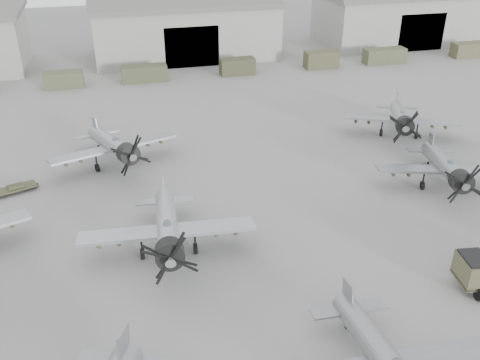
# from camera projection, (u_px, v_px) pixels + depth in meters

# --- Properties ---
(ground) EXTENTS (220.00, 220.00, 0.00)m
(ground) POSITION_uv_depth(u_px,v_px,m) (342.00, 313.00, 33.55)
(ground) COLOR slate
(ground) RESTS_ON ground
(hangar_center) EXTENTS (29.00, 14.80, 8.70)m
(hangar_center) POSITION_uv_depth(u_px,v_px,m) (184.00, 28.00, 84.28)
(hangar_center) COLOR gray
(hangar_center) RESTS_ON ground
(hangar_right) EXTENTS (29.00, 14.80, 8.70)m
(hangar_right) POSITION_uv_depth(u_px,v_px,m) (402.00, 16.00, 92.47)
(hangar_right) COLOR gray
(hangar_right) RESTS_ON ground
(support_truck_2) EXTENTS (5.14, 2.20, 2.14)m
(support_truck_2) POSITION_uv_depth(u_px,v_px,m) (64.00, 80.00, 71.69)
(support_truck_2) COLOR #444930
(support_truck_2) RESTS_ON ground
(support_truck_3) EXTENTS (6.26, 2.20, 2.23)m
(support_truck_3) POSITION_uv_depth(u_px,v_px,m) (144.00, 73.00, 73.99)
(support_truck_3) COLOR #3D422B
(support_truck_3) RESTS_ON ground
(support_truck_4) EXTENTS (4.97, 2.20, 2.30)m
(support_truck_4) POSITION_uv_depth(u_px,v_px,m) (237.00, 66.00, 76.84)
(support_truck_4) COLOR #373925
(support_truck_4) RESTS_ON ground
(support_truck_5) EXTENTS (4.98, 2.20, 2.49)m
(support_truck_5) POSITION_uv_depth(u_px,v_px,m) (321.00, 60.00, 79.57)
(support_truck_5) COLOR #41412A
(support_truck_5) RESTS_ON ground
(support_truck_6) EXTENTS (6.41, 2.20, 2.24)m
(support_truck_6) POSITION_uv_depth(u_px,v_px,m) (384.00, 56.00, 81.86)
(support_truck_6) COLOR #424930
(support_truck_6) RESTS_ON ground
(support_truck_7) EXTENTS (5.65, 2.20, 2.24)m
(support_truck_7) POSITION_uv_depth(u_px,v_px,m) (469.00, 50.00, 85.06)
(support_truck_7) COLOR #4A4930
(support_truck_7) RESTS_ON ground
(aircraft_mid_1) EXTENTS (12.71, 11.44, 5.07)m
(aircraft_mid_1) POSITION_uv_depth(u_px,v_px,m) (168.00, 230.00, 37.70)
(aircraft_mid_1) COLOR #9FA2A8
(aircraft_mid_1) RESTS_ON ground
(aircraft_mid_2) EXTENTS (11.95, 10.76, 4.78)m
(aircraft_mid_2) POSITION_uv_depth(u_px,v_px,m) (447.00, 168.00, 46.37)
(aircraft_mid_2) COLOR gray
(aircraft_mid_2) RESTS_ON ground
(aircraft_far_0) EXTENTS (12.31, 11.08, 4.93)m
(aircraft_far_0) POSITION_uv_depth(u_px,v_px,m) (114.00, 146.00, 50.29)
(aircraft_far_0) COLOR #92949A
(aircraft_far_0) RESTS_ON ground
(aircraft_far_1) EXTENTS (11.85, 10.75, 4.86)m
(aircraft_far_1) POSITION_uv_depth(u_px,v_px,m) (401.00, 118.00, 56.48)
(aircraft_far_1) COLOR #94959C
(aircraft_far_1) RESTS_ON ground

